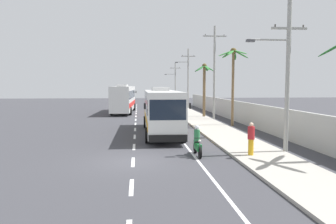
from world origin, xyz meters
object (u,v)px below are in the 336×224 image
at_px(pedestrian_near_kerb, 251,138).
at_px(palm_nearest, 204,81).
at_px(utility_pole_nearest, 286,73).
at_px(coach_bus_foreground, 161,110).
at_px(utility_pole_far, 188,77).
at_px(utility_pole_distant, 175,82).
at_px(coach_bus_far_lane, 124,98).
at_px(motorcycle_beside_bus, 197,143).
at_px(utility_pole_mid, 214,71).
at_px(palm_second, 233,67).

height_order(pedestrian_near_kerb, palm_nearest, palm_nearest).
distance_m(pedestrian_near_kerb, utility_pole_nearest, 4.17).
bearing_deg(coach_bus_foreground, utility_pole_far, 76.97).
xyz_separation_m(utility_pole_far, utility_pole_distant, (-0.09, 17.50, -0.58)).
bearing_deg(utility_pole_distant, pedestrian_near_kerb, -92.22).
xyz_separation_m(utility_pole_nearest, utility_pole_distant, (-0.14, 52.51, 0.10)).
relative_size(pedestrian_near_kerb, utility_pole_distant, 0.20).
height_order(coach_bus_foreground, utility_pole_distant, utility_pole_distant).
xyz_separation_m(coach_bus_far_lane, utility_pole_far, (10.02, 7.24, 3.13)).
bearing_deg(palm_nearest, utility_pole_far, 88.87).
bearing_deg(motorcycle_beside_bus, coach_bus_far_lane, 100.52).
relative_size(coach_bus_foreground, utility_pole_mid, 1.18).
relative_size(pedestrian_near_kerb, palm_nearest, 0.27).
bearing_deg(utility_pole_nearest, coach_bus_foreground, 127.64).
relative_size(coach_bus_foreground, utility_pole_far, 1.24).
bearing_deg(palm_second, utility_pole_nearest, -93.15).
height_order(utility_pole_nearest, utility_pole_far, utility_pole_far).
relative_size(utility_pole_far, utility_pole_distant, 1.13).
bearing_deg(utility_pole_nearest, pedestrian_near_kerb, -159.15).
bearing_deg(coach_bus_foreground, utility_pole_mid, 55.54).
height_order(palm_nearest, palm_second, palm_second).
xyz_separation_m(utility_pole_mid, utility_pole_far, (-0.21, 17.50, -0.15)).
bearing_deg(utility_pole_nearest, utility_pole_distant, 90.15).
bearing_deg(utility_pole_distant, coach_bus_foreground, -97.87).
relative_size(coach_bus_foreground, coach_bus_far_lane, 0.98).
distance_m(motorcycle_beside_bus, pedestrian_near_kerb, 2.84).
distance_m(utility_pole_mid, utility_pole_far, 17.50).
height_order(motorcycle_beside_bus, utility_pole_mid, utility_pole_mid).
bearing_deg(utility_pole_far, utility_pole_mid, -89.31).
height_order(pedestrian_near_kerb, utility_pole_nearest, utility_pole_nearest).
height_order(motorcycle_beside_bus, palm_second, palm_second).
bearing_deg(utility_pole_distant, utility_pole_far, -89.72).
relative_size(coach_bus_far_lane, utility_pole_far, 1.27).
bearing_deg(palm_nearest, coach_bus_foreground, -115.87).
relative_size(motorcycle_beside_bus, utility_pole_nearest, 0.23).
height_order(coach_bus_foreground, utility_pole_nearest, utility_pole_nearest).
bearing_deg(utility_pole_nearest, utility_pole_far, 90.09).
bearing_deg(motorcycle_beside_bus, utility_pole_mid, 73.90).
height_order(utility_pole_mid, utility_pole_distant, utility_pole_mid).
height_order(utility_pole_nearest, utility_pole_mid, utility_pole_mid).
bearing_deg(coach_bus_far_lane, motorcycle_beside_bus, -79.48).
bearing_deg(pedestrian_near_kerb, utility_pole_distant, -19.77).
distance_m(utility_pole_mid, utility_pole_distant, 35.01).
height_order(motorcycle_beside_bus, utility_pole_far, utility_pole_far).
relative_size(coach_bus_far_lane, motorcycle_beside_bus, 6.24).
xyz_separation_m(utility_pole_distant, palm_nearest, (-0.20, -32.14, -0.32)).
relative_size(utility_pole_mid, utility_pole_distant, 1.19).
xyz_separation_m(coach_bus_foreground, palm_nearest, (5.93, 12.23, 2.37)).
bearing_deg(palm_nearest, utility_pole_mid, -80.09).
bearing_deg(motorcycle_beside_bus, coach_bus_foreground, 99.46).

